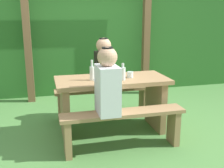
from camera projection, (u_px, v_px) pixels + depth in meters
name	position (u px, v px, depth m)	size (l,w,h in m)	color
ground_plane	(112.00, 131.00, 3.62)	(12.00, 12.00, 0.00)	#4D8440
hedge_backdrop	(83.00, 32.00, 5.54)	(6.40, 1.07, 2.25)	#296325
pergola_post_left	(28.00, 43.00, 4.59)	(0.12, 0.12, 2.04)	brown
pergola_post_right	(146.00, 40.00, 5.09)	(0.12, 0.12, 2.04)	brown
picnic_table	(112.00, 96.00, 3.50)	(1.40, 0.64, 0.72)	#9E7A51
bench_near	(123.00, 123.00, 3.07)	(1.40, 0.24, 0.45)	#9E7A51
bench_far	(103.00, 97.00, 4.01)	(1.40, 0.24, 0.45)	#9E7A51
person_white_shirt	(107.00, 83.00, 2.91)	(0.25, 0.35, 0.72)	silver
person_black_coat	(104.00, 65.00, 3.90)	(0.25, 0.35, 0.72)	black
drinking_glass	(130.00, 75.00, 3.47)	(0.08, 0.08, 0.08)	silver
bottle_left	(92.00, 72.00, 3.32)	(0.06, 0.06, 0.25)	silver
bottle_right	(123.00, 73.00, 3.34)	(0.07, 0.07, 0.21)	silver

